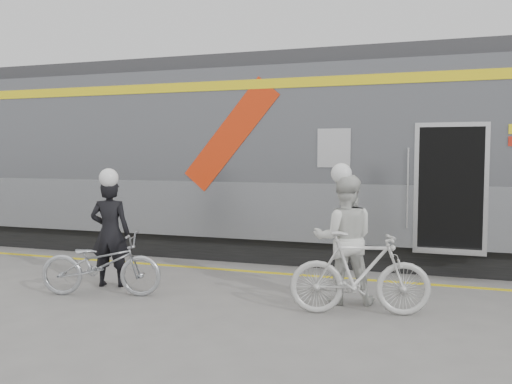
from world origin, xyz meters
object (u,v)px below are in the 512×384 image
at_px(man, 110,233).
at_px(bicycle_left, 101,264).
at_px(bicycle_right, 360,273).
at_px(woman, 344,239).

height_order(man, bicycle_left, man).
height_order(man, bicycle_right, man).
xyz_separation_m(bicycle_left, woman, (3.55, 0.80, 0.44)).
bearing_deg(woman, bicycle_left, -0.04).
distance_m(woman, bicycle_right, 0.72).
xyz_separation_m(woman, bicycle_right, (0.30, -0.55, -0.36)).
bearing_deg(woman, bicycle_right, 105.85).
bearing_deg(man, bicycle_left, 94.49).
distance_m(bicycle_left, woman, 3.66).
bearing_deg(woman, man, -8.94).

